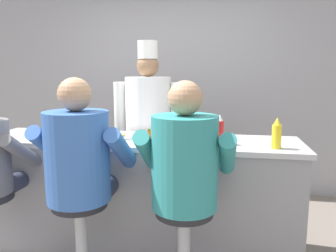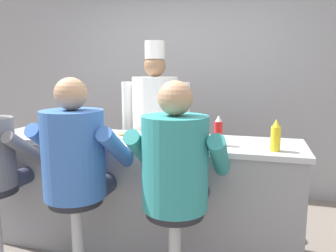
# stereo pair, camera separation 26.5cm
# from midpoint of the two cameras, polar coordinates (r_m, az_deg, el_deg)

# --- Properties ---
(wall_back) EXTENTS (10.00, 0.06, 2.70)m
(wall_back) POSITION_cam_midpoint_polar(r_m,az_deg,el_deg) (4.26, 4.31, 6.92)
(wall_back) COLOR #99999E
(wall_back) RESTS_ON ground_plane
(diner_counter) EXTENTS (2.68, 0.66, 0.98)m
(diner_counter) POSITION_cam_midpoint_polar(r_m,az_deg,el_deg) (2.91, -2.27, -11.58)
(diner_counter) COLOR gray
(diner_counter) RESTS_ON ground_plane
(ketchup_bottle_red) EXTENTS (0.06, 0.06, 0.23)m
(ketchup_bottle_red) POSITION_cam_midpoint_polar(r_m,az_deg,el_deg) (2.53, 11.74, -0.94)
(ketchup_bottle_red) COLOR red
(ketchup_bottle_red) RESTS_ON diner_counter
(mustard_bottle_yellow) EXTENTS (0.07, 0.07, 0.23)m
(mustard_bottle_yellow) POSITION_cam_midpoint_polar(r_m,az_deg,el_deg) (2.46, 21.22, -1.72)
(mustard_bottle_yellow) COLOR yellow
(mustard_bottle_yellow) RESTS_ON diner_counter
(hot_sauce_bottle_orange) EXTENTS (0.03, 0.03, 0.12)m
(hot_sauce_bottle_orange) POSITION_cam_midpoint_polar(r_m,az_deg,el_deg) (2.53, -0.61, -1.85)
(hot_sauce_bottle_orange) COLOR orange
(hot_sauce_bottle_orange) RESTS_ON diner_counter
(water_pitcher_clear) EXTENTS (0.13, 0.11, 0.20)m
(water_pitcher_clear) POSITION_cam_midpoint_polar(r_m,az_deg,el_deg) (2.71, 2.41, -0.21)
(water_pitcher_clear) COLOR silver
(water_pitcher_clear) RESTS_ON diner_counter
(breakfast_plate) EXTENTS (0.22, 0.22, 0.04)m
(breakfast_plate) POSITION_cam_midpoint_polar(r_m,az_deg,el_deg) (2.82, -5.28, -1.70)
(breakfast_plate) COLOR white
(breakfast_plate) RESTS_ON diner_counter
(coffee_mug_tan) EXTENTS (0.14, 0.09, 0.08)m
(coffee_mug_tan) POSITION_cam_midpoint_polar(r_m,az_deg,el_deg) (3.12, -16.55, -0.41)
(coffee_mug_tan) COLOR beige
(coffee_mug_tan) RESTS_ON diner_counter
(cup_stack_steel) EXTENTS (0.09, 0.09, 0.37)m
(cup_stack_steel) POSITION_cam_midpoint_polar(r_m,az_deg,el_deg) (2.86, 5.31, 1.94)
(cup_stack_steel) COLOR #B7BABF
(cup_stack_steel) RESTS_ON diner_counter
(napkin_dispenser_chrome) EXTENTS (0.10, 0.06, 0.12)m
(napkin_dispenser_chrome) POSITION_cam_midpoint_polar(r_m,az_deg,el_deg) (2.66, 6.00, -1.38)
(napkin_dispenser_chrome) COLOR silver
(napkin_dispenser_chrome) RESTS_ON diner_counter
(diner_seated_blue) EXTENTS (0.66, 0.65, 1.50)m
(diner_seated_blue) POSITION_cam_midpoint_polar(r_m,az_deg,el_deg) (2.38, -12.54, -5.78)
(diner_seated_blue) COLOR #B2B5BA
(diner_seated_blue) RESTS_ON ground_plane
(diner_seated_teal) EXTENTS (0.64, 0.64, 1.48)m
(diner_seated_teal) POSITION_cam_midpoint_polar(r_m,az_deg,el_deg) (2.14, 5.05, -7.49)
(diner_seated_teal) COLOR #B2B5BA
(diner_seated_teal) RESTS_ON ground_plane
(cook_in_whites_near) EXTENTS (0.72, 0.46, 1.83)m
(cook_in_whites_near) POSITION_cam_midpoint_polar(r_m,az_deg,el_deg) (3.34, 0.02, 0.37)
(cook_in_whites_near) COLOR #232328
(cook_in_whites_near) RESTS_ON ground_plane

